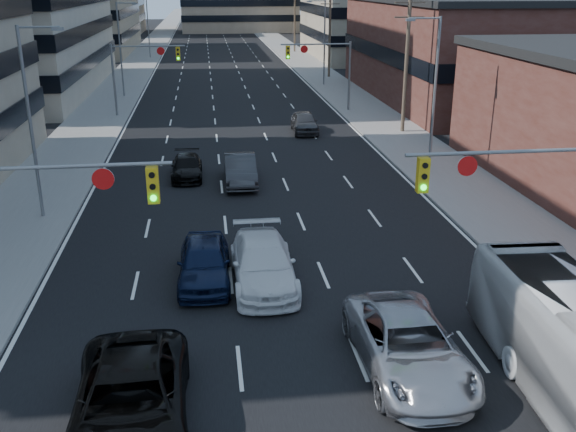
% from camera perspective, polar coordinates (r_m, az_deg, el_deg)
% --- Properties ---
extents(road_surface, '(18.00, 300.00, 0.02)m').
position_cam_1_polar(road_surface, '(140.77, -6.49, 15.58)').
color(road_surface, black).
rests_on(road_surface, ground).
extents(sidewalk_left, '(5.00, 300.00, 0.15)m').
position_cam_1_polar(sidewalk_left, '(141.03, -11.34, 15.36)').
color(sidewalk_left, slate).
rests_on(sidewalk_left, ground).
extents(sidewalk_right, '(5.00, 300.00, 0.15)m').
position_cam_1_polar(sidewalk_right, '(141.43, -1.65, 15.74)').
color(sidewalk_right, slate).
rests_on(sidewalk_right, ground).
extents(office_left_far, '(20.00, 30.00, 16.00)m').
position_cam_1_polar(office_left_far, '(112.46, -19.25, 17.62)').
color(office_left_far, gray).
rests_on(office_left_far, ground).
extents(storefront_right_mid, '(20.00, 30.00, 9.00)m').
position_cam_1_polar(storefront_right_mid, '(66.17, 16.82, 13.83)').
color(storefront_right_mid, '#472119').
rests_on(storefront_right_mid, ground).
extents(office_right_far, '(22.00, 28.00, 14.00)m').
position_cam_1_polar(office_right_far, '(102.16, 8.74, 17.75)').
color(office_right_far, gray).
rests_on(office_right_far, ground).
extents(bg_block_right, '(22.00, 22.00, 12.00)m').
position_cam_1_polar(bg_block_right, '(144.58, 6.86, 18.06)').
color(bg_block_right, gray).
rests_on(bg_block_right, ground).
extents(signal_near_left, '(6.59, 0.33, 6.00)m').
position_cam_1_polar(signal_near_left, '(20.06, -21.32, -0.03)').
color(signal_near_left, slate).
rests_on(signal_near_left, ground).
extents(signal_near_right, '(6.59, 0.33, 6.00)m').
position_cam_1_polar(signal_near_right, '(21.80, 20.11, 1.67)').
color(signal_near_right, slate).
rests_on(signal_near_right, ground).
extents(signal_far_left, '(6.09, 0.33, 6.00)m').
position_cam_1_polar(signal_far_left, '(55.95, -12.93, 12.96)').
color(signal_far_left, slate).
rests_on(signal_far_left, ground).
extents(signal_far_right, '(6.09, 0.33, 6.00)m').
position_cam_1_polar(signal_far_right, '(56.62, 3.17, 13.50)').
color(signal_far_right, slate).
rests_on(signal_far_right, ground).
extents(utility_pole_block, '(2.20, 0.28, 11.00)m').
position_cam_1_polar(utility_pole_block, '(48.85, 10.52, 13.91)').
color(utility_pole_block, '#4C3D2D').
rests_on(utility_pole_block, ground).
extents(utility_pole_midblock, '(2.20, 0.28, 11.00)m').
position_cam_1_polar(utility_pole_midblock, '(77.89, 3.73, 16.37)').
color(utility_pole_midblock, '#4C3D2D').
rests_on(utility_pole_midblock, ground).
extents(utility_pole_distant, '(2.20, 0.28, 11.00)m').
position_cam_1_polar(utility_pole_distant, '(107.45, 0.60, 17.42)').
color(utility_pole_distant, '#4C3D2D').
rests_on(utility_pole_distant, ground).
extents(streetlight_left_near, '(2.03, 0.22, 9.00)m').
position_cam_1_polar(streetlight_left_near, '(31.86, -21.74, 8.36)').
color(streetlight_left_near, slate).
rests_on(streetlight_left_near, ground).
extents(streetlight_left_mid, '(2.03, 0.22, 9.00)m').
position_cam_1_polar(streetlight_left_mid, '(66.06, -14.58, 14.51)').
color(streetlight_left_mid, slate).
rests_on(streetlight_left_mid, ground).
extents(streetlight_left_far, '(2.03, 0.22, 9.00)m').
position_cam_1_polar(streetlight_left_far, '(100.81, -12.25, 16.40)').
color(streetlight_left_far, slate).
rests_on(streetlight_left_far, ground).
extents(streetlight_right_near, '(2.03, 0.22, 9.00)m').
position_cam_1_polar(streetlight_right_near, '(38.00, 12.70, 10.97)').
color(streetlight_right_near, slate).
rests_on(streetlight_right_near, ground).
extents(streetlight_right_far, '(2.03, 0.22, 9.00)m').
position_cam_1_polar(streetlight_right_far, '(71.71, 3.14, 15.49)').
color(streetlight_right_far, slate).
rests_on(streetlight_right_far, ground).
extents(black_pickup, '(3.06, 6.35, 1.74)m').
position_cam_1_polar(black_pickup, '(17.12, -13.84, -15.84)').
color(black_pickup, black).
rests_on(black_pickup, ground).
extents(white_van, '(2.32, 5.68, 1.65)m').
position_cam_1_polar(white_van, '(24.15, -2.23, -4.22)').
color(white_van, silver).
rests_on(white_van, ground).
extents(silver_suv, '(2.89, 6.08, 1.68)m').
position_cam_1_polar(silver_suv, '(19.29, 10.63, -11.23)').
color(silver_suv, '#A6A6AA').
rests_on(silver_suv, ground).
extents(sedan_blue, '(2.04, 4.86, 1.64)m').
position_cam_1_polar(sedan_blue, '(24.46, -7.47, -4.07)').
color(sedan_blue, black).
rests_on(sedan_blue, ground).
extents(sedan_grey_center, '(1.77, 4.97, 1.63)m').
position_cam_1_polar(sedan_grey_center, '(36.32, -4.27, 4.14)').
color(sedan_grey_center, '#2E2E31').
rests_on(sedan_grey_center, ground).
extents(sedan_black_far, '(1.79, 4.37, 1.26)m').
position_cam_1_polar(sedan_black_far, '(37.87, -8.98, 4.32)').
color(sedan_black_far, black).
rests_on(sedan_black_far, ground).
extents(sedan_grey_right, '(1.99, 4.64, 1.56)m').
position_cam_1_polar(sedan_grey_right, '(49.05, 1.47, 8.34)').
color(sedan_grey_right, '#2F2F32').
rests_on(sedan_grey_right, ground).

